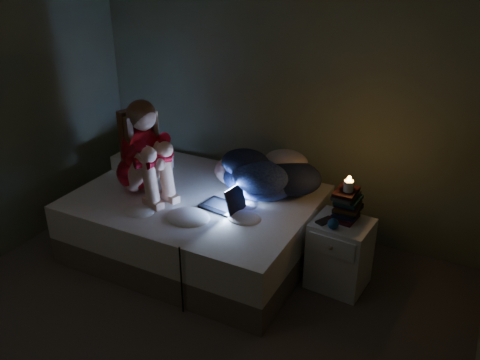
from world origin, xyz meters
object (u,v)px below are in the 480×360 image
Objects in this scene: nightstand at (340,254)px; laptop at (221,195)px; candle at (349,185)px; woman at (135,145)px; phone at (325,222)px; bed at (197,223)px.

laptop is at bearing -164.82° from nightstand.
laptop is 3.87× the size of candle.
candle is at bearing 28.01° from woman.
woman is at bearing -169.99° from candle.
candle is (1.65, 0.29, -0.10)m from woman.
woman is at bearing -167.63° from nightstand.
nightstand is (1.66, 0.23, -0.64)m from woman.
nightstand is 0.31m from phone.
candle reaches higher than bed.
woman is 2.58× the size of laptop.
bed is 6.05× the size of laptop.
bed is 1.12m from phone.
laptop is (0.75, 0.06, -0.29)m from woman.
phone is at bearing 24.18° from woman.
woman reaches higher than bed.
laptop is (0.29, -0.08, 0.37)m from bed.
bed is 3.44× the size of nightstand.
laptop is at bearing -15.04° from bed.
woman is 5.71× the size of phone.
phone is at bearing 1.77° from bed.
woman reaches higher than nightstand.
bed is 13.38× the size of phone.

